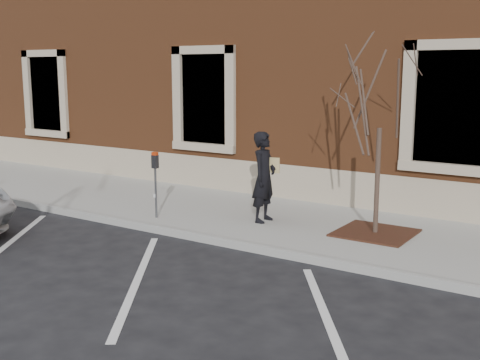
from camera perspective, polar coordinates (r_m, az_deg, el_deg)
The scene contains 9 objects.
ground at distance 10.97m, azimuth -1.75°, elevation -6.14°, with size 120.00×120.00×0.00m, color #28282B.
sidewalk_near at distance 12.37m, azimuth 2.96°, elevation -3.87°, with size 40.00×3.50×0.15m, color #9E9D94.
curb_near at distance 10.91m, azimuth -1.90°, elevation -5.82°, with size 40.00×0.12×0.15m, color #9E9E99.
parking_stripes at distance 9.35m, azimuth -9.67°, elevation -9.24°, with size 28.00×4.40×0.01m, color silver, non-canonical shape.
building_civic at distance 17.43m, azimuth 13.48°, elevation 13.03°, with size 40.00×8.62×8.00m.
man at distance 11.83m, azimuth 2.30°, elevation 0.29°, with size 0.65×0.43×1.79m, color black.
parking_meter at distance 12.23m, azimuth -8.04°, elevation 0.72°, with size 0.12×0.09×1.35m.
tree_grate at distance 11.39m, azimuth 12.69°, elevation -4.90°, with size 1.34×1.34×0.03m, color #461E16.
sapling at distance 11.00m, azimuth 13.20°, elevation 7.56°, with size 2.13×2.13×3.54m.
Camera 1 is at (6.10, -8.56, 3.14)m, focal length 45.00 mm.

